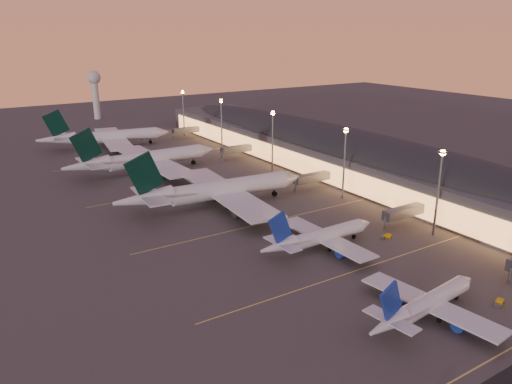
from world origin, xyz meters
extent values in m
plane|color=#44413F|center=(0.00, 0.00, 0.00)|extent=(700.00, 700.00, 0.00)
cylinder|color=silver|center=(-0.14, -28.70, 3.41)|extent=(22.65, 6.32, 3.81)
cone|color=silver|center=(12.76, -27.23, 3.41)|extent=(4.01, 4.19, 3.81)
cone|color=silver|center=(-16.26, -30.54, 3.88)|extent=(10.46, 4.93, 3.81)
cube|color=silver|center=(-1.21, -28.82, 2.74)|extent=(10.08, 32.58, 0.42)
cylinder|color=navy|center=(-1.29, -21.73, 1.46)|extent=(5.34, 3.41, 2.85)
cylinder|color=navy|center=(0.31, -35.74, 1.46)|extent=(5.34, 3.41, 2.85)
cube|color=navy|center=(-15.76, -30.48, 8.82)|extent=(6.99, 1.36, 8.26)
cube|color=silver|center=(-15.04, -30.40, 4.45)|extent=(4.89, 11.87, 0.27)
cylinder|color=black|center=(9.19, -27.63, 0.75)|extent=(0.34, 0.34, 1.50)
cylinder|color=black|center=(9.19, -27.63, 0.53)|extent=(1.13, 0.78, 1.07)
cylinder|color=black|center=(-2.23, -26.25, 0.75)|extent=(0.34, 0.34, 1.50)
cylinder|color=black|center=(-2.23, -26.25, 0.53)|extent=(1.13, 0.78, 1.07)
cylinder|color=black|center=(-1.62, -31.55, 0.75)|extent=(0.34, 0.34, 1.50)
cylinder|color=black|center=(-1.62, -31.55, 0.53)|extent=(1.13, 0.78, 1.07)
cylinder|color=silver|center=(3.95, 10.46, 3.64)|extent=(23.97, 4.43, 4.07)
cone|color=silver|center=(17.83, 10.67, 3.64)|extent=(3.92, 4.13, 4.07)
cone|color=silver|center=(-13.40, 10.20, 4.15)|extent=(10.86, 4.23, 4.07)
cube|color=silver|center=(2.79, 10.44, 2.93)|extent=(7.46, 34.38, 0.45)
cylinder|color=navy|center=(3.45, 17.99, 1.56)|extent=(5.44, 3.13, 3.05)
cylinder|color=navy|center=(3.68, 2.91, 1.56)|extent=(5.44, 3.13, 3.05)
cube|color=navy|center=(-12.86, 10.20, 9.43)|extent=(7.47, 0.72, 8.83)
cube|color=silver|center=(-12.09, 10.22, 4.76)|extent=(4.04, 12.40, 0.28)
cylinder|color=black|center=(13.99, 10.61, 0.80)|extent=(0.33, 0.33, 1.61)
cylinder|color=black|center=(13.99, 10.61, 0.57)|extent=(1.15, 0.73, 1.14)
cylinder|color=black|center=(1.98, 13.28, 0.80)|extent=(0.33, 0.33, 1.61)
cylinder|color=black|center=(1.98, 13.28, 0.57)|extent=(1.15, 0.73, 1.14)
cylinder|color=black|center=(2.06, 7.58, 0.80)|extent=(0.33, 0.33, 1.61)
cylinder|color=black|center=(2.06, 7.58, 0.57)|extent=(1.15, 0.73, 1.14)
cylinder|color=silver|center=(-0.97, 56.93, 5.80)|extent=(42.96, 9.59, 6.44)
cone|color=silver|center=(23.69, 55.09, 5.80)|extent=(7.33, 6.93, 6.44)
cone|color=silver|center=(-31.81, 59.22, 6.60)|extent=(19.66, 7.85, 6.44)
cube|color=silver|center=(-3.03, 57.08, 4.67)|extent=(16.96, 63.01, 0.71)
cylinder|color=slate|center=(-0.64, 70.64, 2.50)|extent=(9.95, 5.53, 4.83)
cylinder|color=slate|center=(-2.68, 43.32, 2.50)|extent=(9.95, 5.53, 4.83)
cube|color=black|center=(-30.85, 59.15, 14.92)|extent=(12.74, 1.91, 14.30)
cube|color=silver|center=(-29.48, 59.05, 7.57)|extent=(8.52, 22.86, 0.45)
cylinder|color=black|center=(16.87, 55.60, 1.29)|extent=(0.55, 0.55, 2.58)
cylinder|color=black|center=(16.87, 55.60, 0.90)|extent=(1.88, 1.26, 1.80)
cylinder|color=black|center=(-4.06, 61.68, 1.29)|extent=(0.55, 0.55, 2.58)
cylinder|color=black|center=(-4.06, 61.68, 0.90)|extent=(1.88, 1.26, 1.80)
cylinder|color=black|center=(-4.73, 52.69, 1.29)|extent=(0.55, 0.55, 2.58)
cylinder|color=black|center=(-4.73, 52.69, 0.90)|extent=(1.88, 1.26, 1.80)
cylinder|color=silver|center=(-5.71, 112.75, 5.71)|extent=(42.12, 7.71, 6.34)
cone|color=silver|center=(18.63, 113.55, 5.71)|extent=(6.97, 6.56, 6.34)
cone|color=silver|center=(-36.13, 111.76, 6.50)|extent=(19.13, 6.96, 6.34)
cube|color=silver|center=(-7.74, 112.69, 4.60)|extent=(14.17, 61.66, 0.70)
cylinder|color=slate|center=(-6.83, 126.21, 2.46)|extent=(9.62, 5.06, 4.76)
cylinder|color=slate|center=(-5.94, 99.25, 2.46)|extent=(9.62, 5.06, 4.76)
cube|color=black|center=(-35.18, 111.79, 14.69)|extent=(12.53, 1.36, 14.07)
cube|color=silver|center=(-33.83, 111.83, 7.45)|extent=(7.48, 22.28, 0.44)
cylinder|color=black|center=(11.89, 113.33, 1.27)|extent=(0.52, 0.52, 2.54)
cylinder|color=black|center=(11.89, 113.33, 0.89)|extent=(1.81, 1.17, 1.78)
cylinder|color=black|center=(-9.23, 117.08, 1.27)|extent=(0.52, 0.52, 2.54)
cylinder|color=black|center=(-9.23, 117.08, 0.89)|extent=(1.81, 1.17, 1.78)
cylinder|color=black|center=(-8.94, 108.21, 1.27)|extent=(0.52, 0.52, 2.54)
cylinder|color=black|center=(-8.94, 108.21, 0.89)|extent=(1.81, 1.17, 1.78)
cylinder|color=silver|center=(-5.59, 167.86, 5.59)|extent=(41.54, 12.24, 6.21)
cone|color=silver|center=(17.99, 164.32, 5.59)|extent=(7.47, 7.12, 6.21)
cone|color=silver|center=(-35.07, 172.29, 6.37)|extent=(19.26, 8.89, 6.21)
cube|color=silver|center=(-7.55, 168.16, 4.50)|extent=(20.70, 61.14, 0.68)
cylinder|color=slate|center=(-4.28, 181.02, 2.41)|extent=(9.86, 5.98, 4.66)
cylinder|color=slate|center=(-8.20, 154.90, 2.41)|extent=(9.86, 5.98, 4.66)
cube|color=black|center=(-34.15, 172.15, 14.39)|extent=(12.25, 2.74, 13.78)
cube|color=silver|center=(-32.84, 171.95, 7.30)|extent=(9.76, 22.36, 0.43)
cylinder|color=black|center=(11.47, 165.30, 1.24)|extent=(0.57, 0.57, 2.48)
cylinder|color=black|center=(11.47, 165.30, 0.87)|extent=(1.88, 1.33, 1.74)
cylinder|color=black|center=(-8.22, 172.65, 1.24)|extent=(0.57, 0.57, 2.48)
cylinder|color=black|center=(-8.22, 172.65, 0.87)|extent=(1.88, 1.33, 1.74)
cylinder|color=black|center=(-9.51, 164.06, 1.24)|extent=(0.57, 0.57, 2.48)
cylinder|color=black|center=(-9.51, 164.06, 0.87)|extent=(1.88, 1.33, 1.74)
cube|color=#46474A|center=(62.00, 72.50, 6.00)|extent=(40.00, 255.00, 12.00)
ellipsoid|color=#212426|center=(62.00, 72.50, 12.00)|extent=(39.00, 253.00, 10.92)
cube|color=#FFA358|center=(41.80, 72.50, 5.00)|extent=(0.40, 244.80, 8.00)
cylinder|color=slate|center=(26.00, -30.00, 2.20)|extent=(0.70, 0.70, 4.40)
cube|color=slate|center=(34.00, 10.00, 4.50)|extent=(16.00, 3.20, 3.00)
cylinder|color=slate|center=(26.00, 10.00, 2.20)|extent=(0.70, 0.70, 4.40)
cube|color=slate|center=(34.00, 55.00, 4.50)|extent=(16.00, 3.20, 3.00)
cylinder|color=slate|center=(26.00, 55.00, 2.20)|extent=(0.70, 0.70, 4.40)
cube|color=slate|center=(34.00, 112.00, 4.50)|extent=(16.00, 3.20, 3.00)
cylinder|color=slate|center=(26.00, 112.00, 2.20)|extent=(0.70, 0.70, 4.40)
cube|color=slate|center=(34.00, 168.00, 4.50)|extent=(16.00, 3.20, 3.00)
cylinder|color=slate|center=(26.00, 168.00, 2.20)|extent=(0.70, 0.70, 4.40)
cylinder|color=slate|center=(36.00, 0.00, 12.50)|extent=(0.70, 0.70, 25.00)
cube|color=slate|center=(36.00, 0.00, 25.20)|extent=(2.20, 2.20, 0.50)
sphere|color=#F4C44C|center=(36.00, 0.00, 25.00)|extent=(1.80, 1.80, 1.80)
cylinder|color=slate|center=(36.00, 40.00, 12.50)|extent=(0.70, 0.70, 25.00)
cube|color=slate|center=(36.00, 40.00, 25.20)|extent=(2.20, 2.20, 0.50)
sphere|color=#F4C44C|center=(36.00, 40.00, 25.00)|extent=(1.80, 1.80, 1.80)
cylinder|color=slate|center=(36.00, 85.00, 12.50)|extent=(0.70, 0.70, 25.00)
cube|color=slate|center=(36.00, 85.00, 25.20)|extent=(2.20, 2.20, 0.50)
sphere|color=#F4C44C|center=(36.00, 85.00, 25.00)|extent=(1.80, 1.80, 1.80)
cylinder|color=slate|center=(36.00, 130.00, 12.50)|extent=(0.70, 0.70, 25.00)
cube|color=slate|center=(36.00, 130.00, 25.20)|extent=(2.20, 2.20, 0.50)
sphere|color=#F4C44C|center=(36.00, 130.00, 25.00)|extent=(1.80, 1.80, 1.80)
cylinder|color=slate|center=(36.00, 175.00, 12.50)|extent=(0.70, 0.70, 25.00)
cube|color=slate|center=(36.00, 175.00, 25.20)|extent=(2.20, 2.20, 0.50)
sphere|color=#F4C44C|center=(36.00, 175.00, 25.00)|extent=(1.80, 1.80, 1.80)
cylinder|color=silver|center=(10.00, 260.00, 13.00)|extent=(4.40, 4.40, 26.00)
sphere|color=silver|center=(10.00, 260.00, 28.00)|extent=(9.00, 9.00, 9.00)
cube|color=#D8C659|center=(0.00, -45.00, 0.01)|extent=(90.00, 0.36, 0.00)
cube|color=#D8C659|center=(0.00, -5.00, 0.01)|extent=(90.00, 0.36, 0.00)
cube|color=#D8C659|center=(0.00, 35.00, 0.01)|extent=(90.00, 0.36, 0.00)
cube|color=#D8C659|center=(0.00, 80.00, 0.01)|extent=(90.00, 0.36, 0.00)
cube|color=#D8C659|center=(0.00, 135.00, 0.01)|extent=(90.00, 0.36, 0.00)
cube|color=#D7A002|center=(8.74, -26.61, 0.48)|extent=(2.14, 1.36, 0.97)
cube|color=slate|center=(7.16, -26.64, 0.35)|extent=(1.26, 1.17, 0.70)
cylinder|color=black|center=(9.52, -25.93, 0.19)|extent=(0.39, 0.17, 0.39)
cylinder|color=black|center=(9.55, -27.25, 0.19)|extent=(0.39, 0.17, 0.39)
cylinder|color=black|center=(7.94, -25.97, 0.19)|extent=(0.39, 0.17, 0.39)
cylinder|color=black|center=(7.97, -27.28, 0.19)|extent=(0.39, 0.17, 0.39)
cube|color=#D7A002|center=(15.79, -34.09, 0.49)|extent=(2.43, 1.90, 0.98)
cube|color=slate|center=(14.26, -34.55, 0.36)|extent=(1.53, 1.47, 0.71)
cylinder|color=black|center=(16.36, -33.21, 0.20)|extent=(0.42, 0.27, 0.39)
cylinder|color=black|center=(16.75, -34.49, 0.20)|extent=(0.42, 0.27, 0.39)
cylinder|color=black|center=(14.83, -33.68, 0.20)|extent=(0.42, 0.27, 0.39)
cylinder|color=black|center=(15.22, -34.96, 0.20)|extent=(0.42, 0.27, 0.39)
cube|color=#D7A002|center=(22.54, 5.61, 0.53)|extent=(2.42, 1.64, 1.05)
cube|color=slate|center=(20.83, 5.45, 0.38)|extent=(1.45, 1.36, 0.76)
cylinder|color=black|center=(23.33, 6.40, 0.21)|extent=(0.43, 0.21, 0.42)
cylinder|color=black|center=(23.46, 4.97, 0.21)|extent=(0.43, 0.21, 0.42)
cylinder|color=black|center=(21.62, 6.24, 0.21)|extent=(0.43, 0.21, 0.42)
cylinder|color=black|center=(21.75, 4.81, 0.21)|extent=(0.43, 0.21, 0.42)
camera|label=1|loc=(-82.70, -87.31, 57.90)|focal=35.00mm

